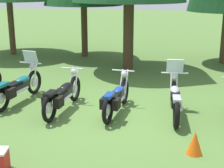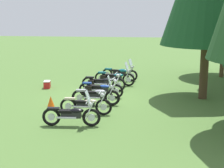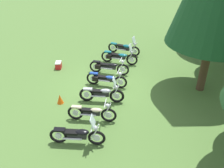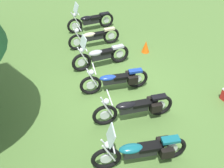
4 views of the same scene
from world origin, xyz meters
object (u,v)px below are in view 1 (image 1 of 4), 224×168
(motorcycle_2, at_px, (63,95))
(motorcycle_3, at_px, (116,97))
(traffic_cone, at_px, (195,143))
(motorcycle_4, at_px, (175,99))
(motorcycle_1, at_px, (18,86))

(motorcycle_2, xyz_separation_m, motorcycle_3, (1.43, 0.08, -0.02))
(motorcycle_2, distance_m, motorcycle_3, 1.43)
(motorcycle_2, relative_size, motorcycle_3, 1.06)
(motorcycle_2, height_order, traffic_cone, motorcycle_2)
(traffic_cone, bearing_deg, motorcycle_2, 150.80)
(motorcycle_4, height_order, traffic_cone, motorcycle_4)
(motorcycle_2, bearing_deg, motorcycle_1, 77.87)
(motorcycle_4, distance_m, traffic_cone, 2.08)
(motorcycle_2, bearing_deg, motorcycle_3, -81.93)
(motorcycle_1, relative_size, traffic_cone, 5.00)
(motorcycle_2, relative_size, traffic_cone, 5.02)
(motorcycle_2, bearing_deg, motorcycle_4, -81.95)
(motorcycle_1, height_order, traffic_cone, motorcycle_1)
(traffic_cone, bearing_deg, motorcycle_4, 101.51)
(motorcycle_1, xyz_separation_m, motorcycle_3, (2.90, -0.37, -0.04))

